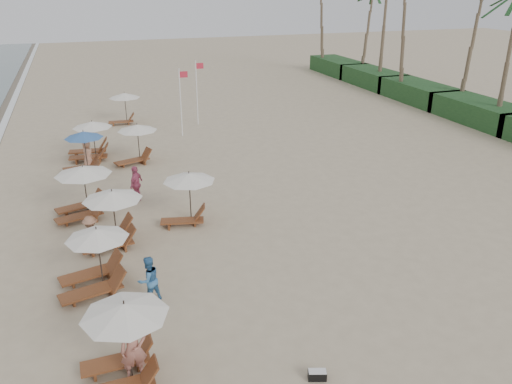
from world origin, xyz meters
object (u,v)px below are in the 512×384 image
object	(u,v)px
beachgoer_near	(133,349)
beachgoer_far_a	(136,184)
duffel_bag	(317,375)
beachgoer_mid_a	(149,280)
beachgoer_mid_b	(91,235)
flag_pole_near	(181,99)
inland_station_0	(186,192)
inland_station_2	(123,104)
inland_station_1	(135,140)
lounger_station_2	(108,219)
beachgoer_far_b	(87,154)
lounger_station_1	(92,263)
lounger_station_5	(89,142)
lounger_station_0	(120,343)
lounger_station_3	(80,192)
lounger_station_4	(82,154)

from	to	relation	value
beachgoer_near	beachgoer_far_a	distance (m)	12.04
beachgoer_near	duffel_bag	xyz separation A→B (m)	(4.51, -1.61, -0.81)
beachgoer_mid_a	beachgoer_far_a	world-z (taller)	beachgoer_far_a
beachgoer_mid_b	flag_pole_near	xyz separation A→B (m)	(6.54, 14.89, 1.71)
inland_station_0	duffel_bag	xyz separation A→B (m)	(1.23, -10.46, -1.30)
inland_station_2	inland_station_1	bearing A→B (deg)	-91.65
lounger_station_2	inland_station_1	bearing A→B (deg)	77.30
inland_station_0	beachgoer_far_b	size ratio (longest dim) A/B	1.59
lounger_station_1	inland_station_1	distance (m)	13.08
lounger_station_5	inland_station_0	xyz separation A→B (m)	(3.59, -10.47, 0.41)
lounger_station_0	lounger_station_5	size ratio (longest dim) A/B	0.90
inland_station_1	flag_pole_near	world-z (taller)	flag_pole_near
lounger_station_3	beachgoer_far_a	size ratio (longest dim) A/B	1.55
lounger_station_0	inland_station_1	bearing A→B (deg)	82.05
flag_pole_near	duffel_bag	bearing A→B (deg)	-93.09
beachgoer_mid_b	lounger_station_1	bearing A→B (deg)	127.05
lounger_station_4	beachgoer_far_a	xyz separation A→B (m)	(2.29, -4.65, -0.26)
lounger_station_3	inland_station_0	xyz separation A→B (m)	(4.28, -2.17, 0.25)
lounger_station_2	beachgoer_near	bearing A→B (deg)	-89.78
lounger_station_1	inland_station_1	bearing A→B (deg)	76.98
beachgoer_near	beachgoer_far_b	distance (m)	17.59
beachgoer_far_b	lounger_station_5	bearing A→B (deg)	6.43
lounger_station_1	beachgoer_mid_a	size ratio (longest dim) A/B	1.61
lounger_station_2	beachgoer_mid_a	size ratio (longest dim) A/B	1.64
lounger_station_1	inland_station_2	bearing A→B (deg)	81.68
lounger_station_0	inland_station_1	world-z (taller)	lounger_station_0
lounger_station_3	inland_station_0	distance (m)	4.81
lounger_station_1	flag_pole_near	distance (m)	18.77
lounger_station_4	beachgoer_far_b	size ratio (longest dim) A/B	1.47
beachgoer_far_a	beachgoer_far_b	bearing A→B (deg)	-125.72
inland_station_0	lounger_station_3	bearing A→B (deg)	153.08
lounger_station_2	lounger_station_4	distance (m)	8.71
lounger_station_0	lounger_station_1	bearing A→B (deg)	95.88
lounger_station_0	lounger_station_3	world-z (taller)	lounger_station_0
lounger_station_1	lounger_station_5	size ratio (longest dim) A/B	0.95
beachgoer_near	flag_pole_near	world-z (taller)	flag_pole_near
inland_station_0	beachgoer_mid_a	world-z (taller)	inland_station_0
lounger_station_1	inland_station_1	world-z (taller)	inland_station_1
beachgoer_mid_b	duffel_bag	size ratio (longest dim) A/B	2.88
lounger_station_0	beachgoer_mid_a	world-z (taller)	lounger_station_0
lounger_station_1	lounger_station_2	bearing A→B (deg)	75.98
beachgoer_mid_a	beachgoer_mid_b	xyz separation A→B (m)	(-1.61, 3.96, -0.03)
inland_station_0	inland_station_2	world-z (taller)	same
lounger_station_0	lounger_station_1	xyz separation A→B (m)	(-0.50, 4.82, -0.22)
lounger_station_3	inland_station_0	bearing A→B (deg)	-26.92
lounger_station_1	inland_station_0	xyz separation A→B (m)	(4.09, 4.06, 0.43)
lounger_station_1	beachgoer_mid_b	world-z (taller)	lounger_station_1
lounger_station_4	duffel_bag	world-z (taller)	lounger_station_4
beachgoer_near	beachgoer_far_b	world-z (taller)	beachgoer_near
lounger_station_1	beachgoer_mid_b	bearing A→B (deg)	88.51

